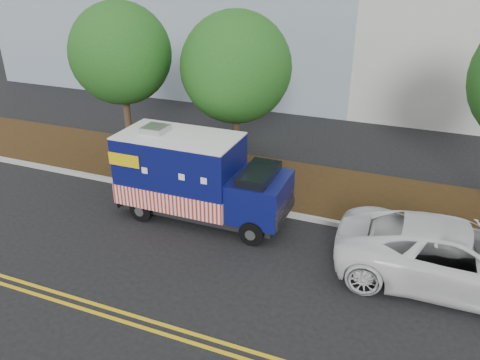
% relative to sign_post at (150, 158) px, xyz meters
% --- Properties ---
extents(ground, '(120.00, 120.00, 0.00)m').
position_rel_sign_post_xyz_m(ground, '(3.19, -1.55, -1.20)').
color(ground, black).
rests_on(ground, ground).
extents(curb, '(120.00, 0.18, 0.15)m').
position_rel_sign_post_xyz_m(curb, '(3.19, -0.15, -1.12)').
color(curb, '#9E9E99').
rests_on(curb, ground).
extents(mulch_strip, '(120.00, 4.00, 0.15)m').
position_rel_sign_post_xyz_m(mulch_strip, '(3.19, 1.95, -1.12)').
color(mulch_strip, black).
rests_on(mulch_strip, ground).
extents(centerline_near, '(120.00, 0.10, 0.01)m').
position_rel_sign_post_xyz_m(centerline_near, '(3.19, -6.00, -1.19)').
color(centerline_near, gold).
rests_on(centerline_near, ground).
extents(centerline_far, '(120.00, 0.10, 0.01)m').
position_rel_sign_post_xyz_m(centerline_far, '(3.19, -6.25, -1.19)').
color(centerline_far, gold).
rests_on(centerline_far, ground).
extents(tree_a, '(3.66, 3.66, 6.31)m').
position_rel_sign_post_xyz_m(tree_a, '(-1.71, 1.33, 3.26)').
color(tree_a, '#38281C').
rests_on(tree_a, ground).
extents(tree_b, '(3.91, 3.91, 6.09)m').
position_rel_sign_post_xyz_m(tree_b, '(2.41, 2.21, 2.92)').
color(tree_b, '#38281C').
rests_on(tree_b, ground).
extents(sign_post, '(0.06, 0.06, 2.40)m').
position_rel_sign_post_xyz_m(sign_post, '(0.00, 0.00, 0.00)').
color(sign_post, '#473828').
rests_on(sign_post, ground).
extents(food_truck, '(5.51, 2.15, 2.90)m').
position_rel_sign_post_xyz_m(food_truck, '(2.39, -1.20, 0.11)').
color(food_truck, black).
rests_on(food_truck, ground).
extents(white_car, '(5.96, 2.84, 1.64)m').
position_rel_sign_post_xyz_m(white_car, '(10.05, -1.91, -0.38)').
color(white_car, white).
rests_on(white_car, ground).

